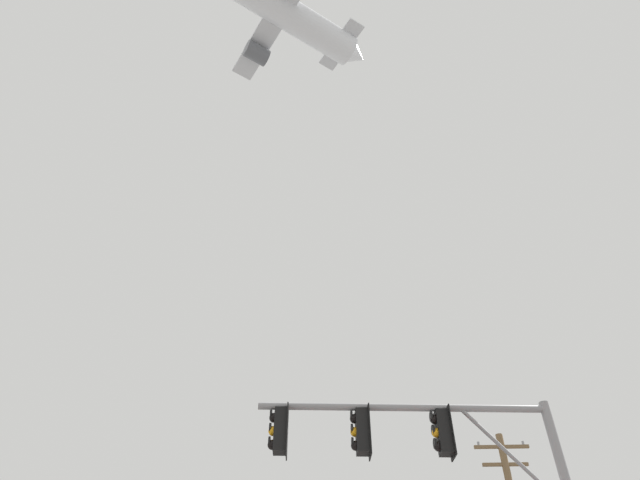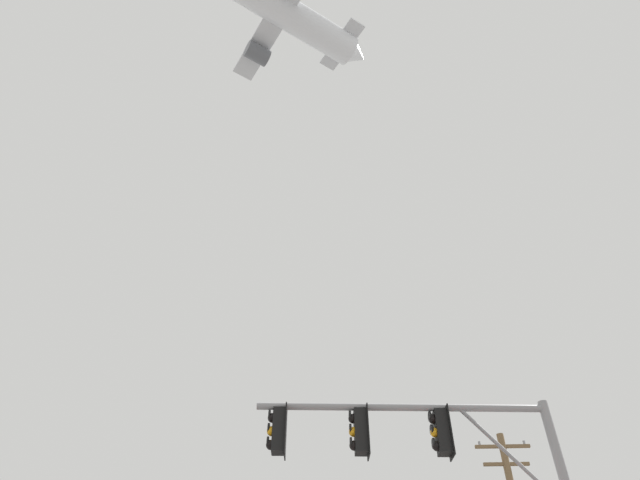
% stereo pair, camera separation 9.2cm
% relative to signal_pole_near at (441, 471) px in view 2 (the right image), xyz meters
% --- Properties ---
extents(signal_pole_near, '(6.19, 0.67, 6.38)m').
position_rel_signal_pole_near_xyz_m(signal_pole_near, '(0.00, 0.00, 0.00)').
color(signal_pole_near, gray).
rests_on(signal_pole_near, ground).
extents(airplane, '(19.21, 15.10, 5.89)m').
position_rel_signal_pole_near_xyz_m(airplane, '(-7.27, 13.41, 48.29)').
color(airplane, white).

